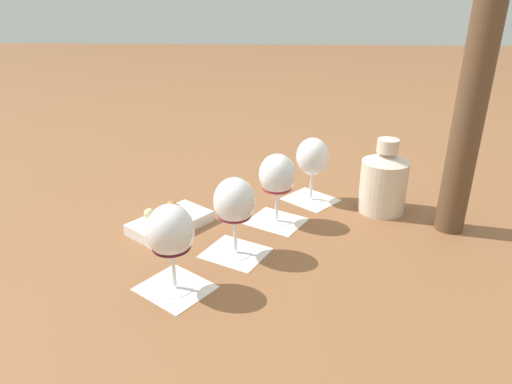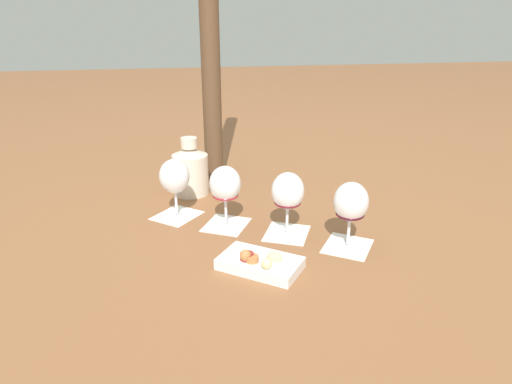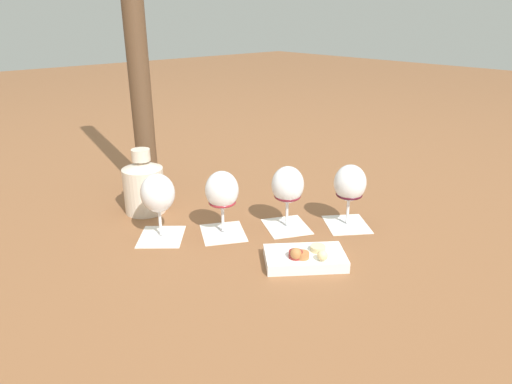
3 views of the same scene
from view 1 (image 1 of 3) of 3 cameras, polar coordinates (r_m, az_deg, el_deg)
The scene contains 11 objects.
ground_plane at distance 0.97m, azimuth -0.12°, elevation -5.56°, with size 8.00×8.00×0.00m, color brown.
tasting_card_0 at distance 1.14m, azimuth 6.82°, elevation -0.91°, with size 0.15×0.15×0.00m.
tasting_card_1 at distance 1.03m, azimuth 2.55°, elevation -3.65°, with size 0.15×0.15×0.00m.
tasting_card_2 at distance 0.91m, azimuth -2.58°, elevation -7.58°, with size 0.14×0.15×0.00m.
tasting_card_3 at distance 0.82m, azimuth -10.07°, elevation -11.70°, with size 0.15×0.15×0.00m.
wine_glass_0 at distance 1.10m, azimuth 7.08°, elevation 4.04°, with size 0.08×0.08×0.16m.
wine_glass_1 at distance 0.99m, azimuth 2.66°, elevation 1.81°, with size 0.08×0.08×0.16m.
wine_glass_2 at distance 0.86m, azimuth -2.71°, elevation -1.57°, with size 0.08×0.08×0.16m.
wine_glass_3 at distance 0.77m, azimuth -10.62°, elevation -5.26°, with size 0.08×0.08×0.16m.
ceramic_vase at distance 1.09m, azimuth 15.68°, elevation 1.40°, with size 0.11×0.11×0.17m.
snack_dish at distance 1.01m, azimuth -10.74°, elevation -3.62°, with size 0.20×0.18×0.05m.
Camera 1 is at (0.84, 0.05, 0.47)m, focal length 32.00 mm.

